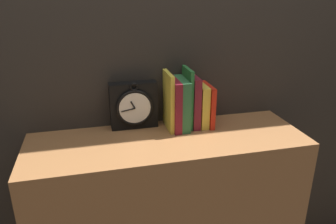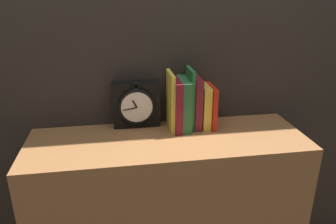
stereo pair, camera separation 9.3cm
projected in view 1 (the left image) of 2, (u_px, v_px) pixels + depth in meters
name	position (u px, v px, depth m)	size (l,w,h in m)	color
wall_back	(156.00, 31.00, 1.34)	(6.00, 0.05, 2.60)	#2D2823
clock	(134.00, 106.00, 1.37)	(0.20, 0.07, 0.21)	black
book_slot0_yellow	(168.00, 101.00, 1.35)	(0.02, 0.14, 0.24)	yellow
book_slot1_maroon	(174.00, 104.00, 1.36)	(0.03, 0.15, 0.21)	maroon
book_slot2_green	(182.00, 104.00, 1.37)	(0.04, 0.15, 0.21)	#2C663A
book_slot3_green	(187.00, 98.00, 1.38)	(0.01, 0.13, 0.25)	#286F34
book_slot4_maroon	(193.00, 101.00, 1.38)	(0.03, 0.13, 0.22)	maroon
book_slot5_yellow	(201.00, 105.00, 1.40)	(0.03, 0.13, 0.18)	gold
book_slot6_red	(208.00, 105.00, 1.40)	(0.02, 0.14, 0.18)	red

